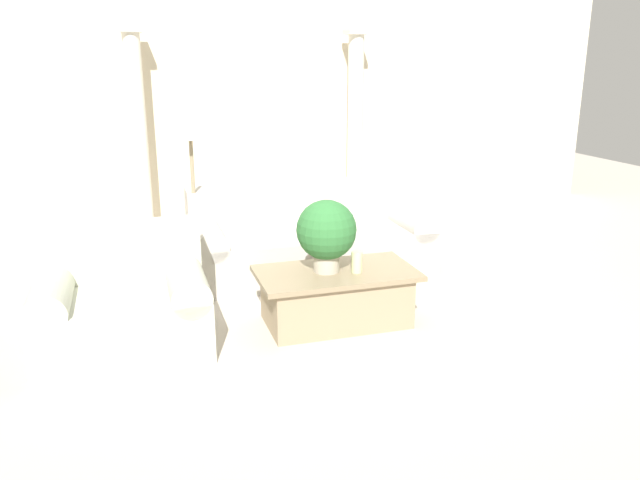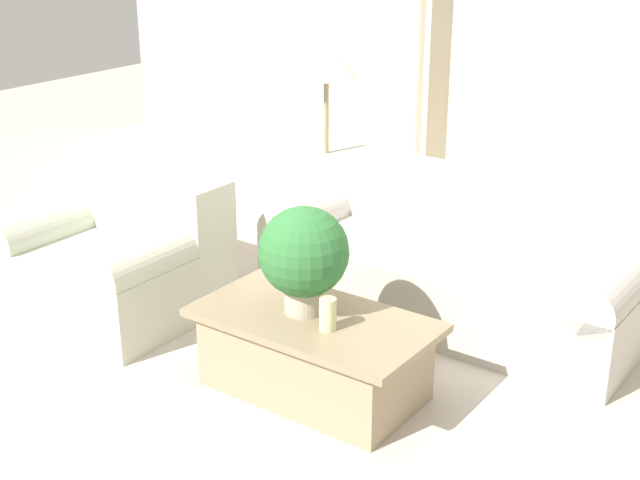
# 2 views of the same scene
# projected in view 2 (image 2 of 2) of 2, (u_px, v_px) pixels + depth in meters

# --- Properties ---
(ground_plane) EXTENTS (16.00, 16.00, 0.00)m
(ground_plane) POSITION_uv_depth(u_px,v_px,m) (363.00, 362.00, 4.99)
(ground_plane) COLOR #BCB2A3
(wall_back) EXTENTS (10.00, 0.06, 3.20)m
(wall_back) POSITION_uv_depth(u_px,v_px,m) (593.00, 13.00, 6.82)
(wall_back) COLOR beige
(wall_back) RESTS_ON ground_plane
(sofa_long) EXTENTS (2.29, 0.99, 0.83)m
(sofa_long) POSITION_uv_depth(u_px,v_px,m) (459.00, 262.00, 5.49)
(sofa_long) COLOR #B7B2A8
(sofa_long) RESTS_ON ground_plane
(loveseat) EXTENTS (1.20, 0.99, 0.83)m
(loveseat) POSITION_uv_depth(u_px,v_px,m) (120.00, 255.00, 5.56)
(loveseat) COLOR beige
(loveseat) RESTS_ON ground_plane
(coffee_table) EXTENTS (1.24, 0.68, 0.44)m
(coffee_table) POSITION_uv_depth(u_px,v_px,m) (314.00, 353.00, 4.62)
(coffee_table) COLOR #998466
(coffee_table) RESTS_ON ground_plane
(potted_plant) EXTENTS (0.46, 0.46, 0.57)m
(potted_plant) POSITION_uv_depth(u_px,v_px,m) (304.00, 254.00, 4.48)
(potted_plant) COLOR #B2A893
(potted_plant) RESTS_ON coffee_table
(pillar_candle) EXTENTS (0.09, 0.09, 0.17)m
(pillar_candle) POSITION_uv_depth(u_px,v_px,m) (328.00, 314.00, 4.38)
(pillar_candle) COLOR beige
(pillar_candle) RESTS_ON coffee_table
(floor_lamp) EXTENTS (0.40, 0.40, 1.56)m
(floor_lamp) POSITION_uv_depth(u_px,v_px,m) (326.00, 77.00, 5.79)
(floor_lamp) COLOR gray
(floor_lamp) RESTS_ON ground_plane
(column_left) EXTENTS (0.28, 0.28, 2.37)m
(column_left) POSITION_uv_depth(u_px,v_px,m) (413.00, 52.00, 7.46)
(column_left) COLOR silver
(column_left) RESTS_ON ground_plane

